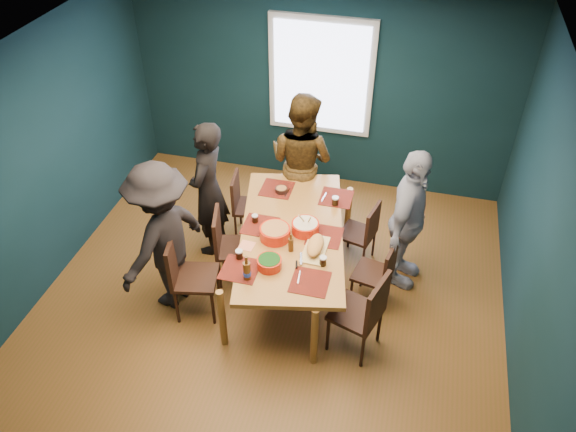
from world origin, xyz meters
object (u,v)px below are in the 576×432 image
object	(u,v)px
bowl_dumpling	(305,227)
cutting_board	(315,246)
bowl_salad	(275,233)
chair_right_mid	(380,270)
person_near_left	(163,238)
person_right	(408,220)
chair_right_near	(365,310)
bowl_herbs	(269,263)
chair_right_far	(364,230)
chair_left_near	(186,271)
person_far_left	(208,190)
dining_table	(292,236)
person_back	(301,161)
chair_left_far	(243,201)
chair_left_mid	(227,242)

from	to	relation	value
bowl_dumpling	cutting_board	xyz separation A→B (m)	(0.16, -0.26, -0.01)
bowl_salad	cutting_board	xyz separation A→B (m)	(0.44, -0.09, -0.02)
chair_right_mid	person_near_left	size ratio (longest dim) A/B	0.48
person_right	bowl_salad	xyz separation A→B (m)	(-1.31, -0.57, 0.02)
chair_right_near	cutting_board	distance (m)	0.81
bowl_herbs	bowl_dumpling	bearing A→B (deg)	70.13
chair_right_far	chair_right_near	distance (m)	1.30
chair_right_near	cutting_board	xyz separation A→B (m)	(-0.60, 0.46, 0.28)
person_right	bowl_dumpling	world-z (taller)	person_right
chair_left_near	cutting_board	bearing A→B (deg)	5.18
chair_right_mid	chair_right_near	xyz separation A→B (m)	(-0.07, -0.67, 0.08)
person_far_left	bowl_salad	bearing A→B (deg)	60.27
person_right	bowl_dumpling	xyz separation A→B (m)	(-1.03, -0.39, 0.02)
dining_table	chair_left_near	world-z (taller)	chair_left_near
cutting_board	chair_left_near	bearing A→B (deg)	-161.40
person_far_left	person_back	world-z (taller)	person_back
chair_right_near	person_far_left	world-z (taller)	person_far_left
person_near_left	bowl_salad	world-z (taller)	person_near_left
chair_left_near	person_near_left	size ratio (longest dim) A/B	0.56
chair_left_far	person_near_left	bearing A→B (deg)	-117.41
chair_left_mid	bowl_dumpling	bearing A→B (deg)	-9.10
chair_right_near	person_right	world-z (taller)	person_right
person_back	person_far_left	bearing A→B (deg)	61.81
cutting_board	bowl_salad	bearing A→B (deg)	170.55
dining_table	bowl_herbs	world-z (taller)	bowl_herbs
bowl_herbs	chair_right_far	bearing A→B (deg)	55.87
chair_right_near	person_near_left	size ratio (longest dim) A/B	0.57
chair_right_near	chair_right_far	bearing A→B (deg)	116.41
chair_left_far	person_back	size ratio (longest dim) A/B	0.48
chair_right_far	chair_right_near	world-z (taller)	chair_right_near
chair_left_mid	cutting_board	size ratio (longest dim) A/B	1.68
chair_right_mid	person_far_left	xyz separation A→B (m)	(-2.06, 0.46, 0.36)
chair_left_near	person_near_left	world-z (taller)	person_near_left
chair_right_mid	bowl_salad	bearing A→B (deg)	-162.24
person_right	bowl_salad	bearing A→B (deg)	125.15
chair_right_far	person_right	world-z (taller)	person_right
person_far_left	bowl_salad	xyz separation A→B (m)	(0.95, -0.57, 0.03)
chair_right_near	bowl_herbs	bearing A→B (deg)	-168.78
chair_left_far	chair_right_mid	distance (m)	1.93
dining_table	person_far_left	xyz separation A→B (m)	(-1.09, 0.42, 0.12)
person_near_left	chair_right_near	bearing A→B (deg)	103.46
bowl_dumpling	chair_right_near	bearing A→B (deg)	-43.71
cutting_board	chair_right_near	bearing A→B (deg)	-35.91
person_near_left	chair_left_mid	bearing A→B (deg)	150.08
person_back	bowl_dumpling	xyz separation A→B (m)	(0.32, -1.19, -0.02)
dining_table	chair_right_mid	distance (m)	1.00
chair_left_far	bowl_herbs	size ratio (longest dim) A/B	3.48
dining_table	chair_left_mid	bearing A→B (deg)	172.38
chair_right_far	cutting_board	world-z (taller)	cutting_board
chair_right_mid	person_right	distance (m)	0.61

